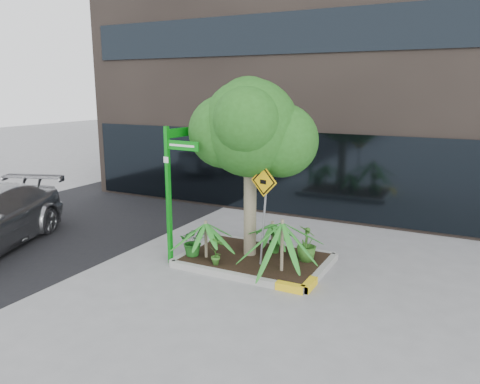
% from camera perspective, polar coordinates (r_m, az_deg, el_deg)
% --- Properties ---
extents(ground, '(80.00, 80.00, 0.00)m').
position_cam_1_polar(ground, '(10.92, 0.22, -8.95)').
color(ground, gray).
rests_on(ground, ground).
extents(asphalt_road, '(7.00, 80.00, 0.01)m').
position_cam_1_polar(asphalt_road, '(14.87, -22.77, -4.04)').
color(asphalt_road, black).
rests_on(asphalt_road, ground).
extents(planter, '(3.35, 2.36, 0.15)m').
position_cam_1_polar(planter, '(11.02, 1.96, -8.19)').
color(planter, '#9E9E99').
rests_on(planter, ground).
extents(tree, '(2.85, 2.53, 4.28)m').
position_cam_1_polar(tree, '(10.58, 1.31, 7.79)').
color(tree, gray).
rests_on(tree, ground).
extents(palm_front, '(1.29, 1.29, 1.43)m').
position_cam_1_polar(palm_front, '(9.93, 5.20, -3.76)').
color(palm_front, gray).
rests_on(palm_front, ground).
extents(palm_left, '(0.99, 0.99, 1.10)m').
position_cam_1_polar(palm_left, '(10.79, -4.20, -3.81)').
color(palm_left, gray).
rests_on(palm_left, ground).
extents(palm_back, '(0.87, 0.87, 0.96)m').
position_cam_1_polar(palm_back, '(11.13, 3.99, -3.84)').
color(palm_back, gray).
rests_on(palm_back, ground).
extents(shrub_a, '(0.87, 0.87, 0.70)m').
position_cam_1_polar(shrub_a, '(11.06, -5.70, -5.99)').
color(shrub_a, '#1B5C1A').
rests_on(shrub_a, planter).
extents(shrub_b, '(0.65, 0.65, 0.82)m').
position_cam_1_polar(shrub_b, '(10.79, 8.14, -6.19)').
color(shrub_b, '#2E621D').
rests_on(shrub_b, planter).
extents(shrub_c, '(0.37, 0.37, 0.66)m').
position_cam_1_polar(shrub_c, '(10.46, -2.93, -7.16)').
color(shrub_c, '#357022').
rests_on(shrub_c, planter).
extents(shrub_d, '(0.51, 0.51, 0.66)m').
position_cam_1_polar(shrub_d, '(11.20, 4.35, -5.81)').
color(shrub_d, '#215919').
rests_on(shrub_d, planter).
extents(street_sign_post, '(0.94, 0.97, 3.18)m').
position_cam_1_polar(street_sign_post, '(10.67, -8.30, 1.42)').
color(street_sign_post, '#0C8916').
rests_on(street_sign_post, ground).
extents(cattle_sign, '(0.67, 0.27, 2.22)m').
position_cam_1_polar(cattle_sign, '(10.20, 2.93, -0.77)').
color(cattle_sign, slate).
rests_on(cattle_sign, ground).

